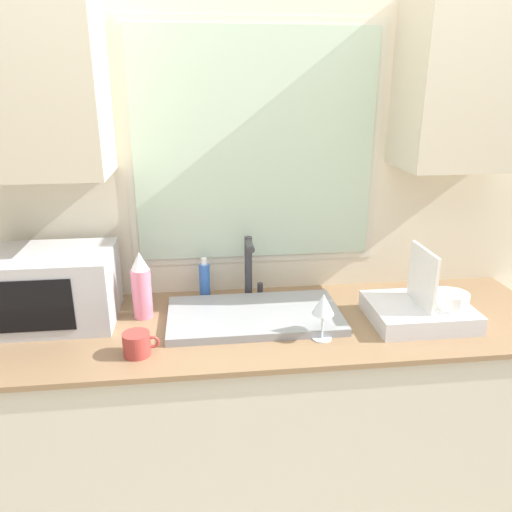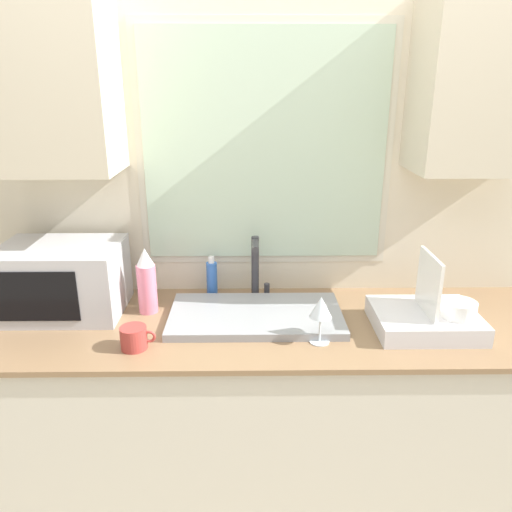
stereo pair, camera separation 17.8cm
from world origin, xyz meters
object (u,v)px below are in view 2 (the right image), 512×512
at_px(dish_rack, 428,317).
at_px(spray_bottle, 147,282).
at_px(soap_bottle, 212,278).
at_px(microwave, 62,279).
at_px(wine_glass, 321,309).
at_px(mug_near_sink, 134,338).
at_px(faucet, 256,264).

xyz_separation_m(dish_rack, spray_bottle, (-1.06, 0.16, 0.08)).
bearing_deg(soap_bottle, microwave, -166.18).
distance_m(soap_bottle, wine_glass, 0.58).
height_order(soap_bottle, mug_near_sink, soap_bottle).
xyz_separation_m(spray_bottle, soap_bottle, (0.24, 0.15, -0.05)).
relative_size(dish_rack, spray_bottle, 1.41).
height_order(spray_bottle, wine_glass, spray_bottle).
bearing_deg(microwave, wine_glass, -15.22).
xyz_separation_m(dish_rack, mug_near_sink, (-1.06, -0.13, -0.01)).
relative_size(spray_bottle, mug_near_sink, 2.18).
bearing_deg(soap_bottle, dish_rack, -21.11).
distance_m(microwave, soap_bottle, 0.60).
relative_size(faucet, soap_bottle, 1.51).
xyz_separation_m(mug_near_sink, wine_glass, (0.64, 0.04, 0.09)).
relative_size(microwave, dish_rack, 1.23).
relative_size(soap_bottle, mug_near_sink, 1.46).
bearing_deg(microwave, dish_rack, -7.13).
xyz_separation_m(faucet, microwave, (-0.77, -0.12, -0.02)).
height_order(microwave, dish_rack, dish_rack).
bearing_deg(wine_glass, microwave, 164.78).
xyz_separation_m(spray_bottle, wine_glass, (0.65, -0.26, 0.00)).
relative_size(microwave, spray_bottle, 1.73).
height_order(faucet, soap_bottle, faucet).
distance_m(mug_near_sink, wine_glass, 0.65).
bearing_deg(mug_near_sink, faucet, 44.48).
xyz_separation_m(microwave, soap_bottle, (0.58, 0.14, -0.06)).
distance_m(dish_rack, spray_bottle, 1.08).
xyz_separation_m(dish_rack, wine_glass, (-0.41, -0.09, 0.08)).
relative_size(soap_bottle, wine_glass, 1.03).
relative_size(faucet, microwave, 0.58).
bearing_deg(faucet, microwave, -171.43).
bearing_deg(microwave, soap_bottle, 13.82).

